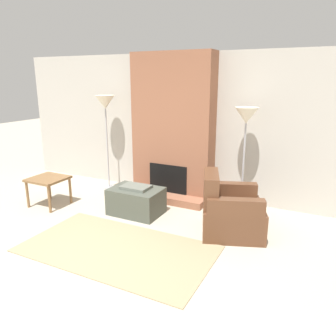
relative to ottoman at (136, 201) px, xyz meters
name	(u,v)px	position (x,y,z in m)	size (l,w,h in m)	color
ground_plane	(50,282)	(0.15, -2.04, -0.22)	(24.00, 24.00, 0.00)	#B2A893
wall_back	(178,126)	(0.15, 1.28, 1.08)	(7.08, 0.06, 2.60)	#BCB7AD
fireplace	(173,130)	(0.15, 1.04, 1.03)	(1.50, 0.70, 2.60)	#935B42
ottoman	(136,201)	(0.00, 0.00, 0.00)	(0.83, 0.58, 0.48)	#474C42
armchair	(228,213)	(1.53, 0.02, 0.07)	(1.08, 1.09, 0.88)	brown
side_table	(48,182)	(-1.55, -0.37, 0.21)	(0.59, 0.57, 0.50)	brown
floor_lamp_left	(105,106)	(-1.20, 0.88, 1.41)	(0.37, 0.37, 1.84)	#ADADB2
floor_lamp_right	(246,120)	(1.51, 0.88, 1.30)	(0.37, 0.37, 1.72)	#ADADB2
area_rug	(117,249)	(0.40, -1.11, -0.22)	(2.49, 1.37, 0.01)	#9E8966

